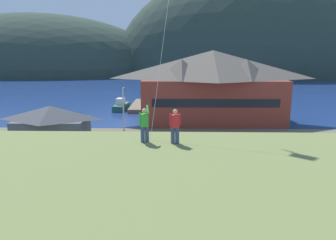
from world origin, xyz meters
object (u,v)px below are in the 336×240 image
moored_boat_outer_mooring (158,107)px  person_kite_flyer (145,124)px  wharf_dock (141,106)px  parked_car_mid_row_center (117,173)px  parked_car_front_row_red (293,150)px  parked_car_lone_by_shed (105,147)px  moored_boat_wharfside (121,106)px  parked_car_front_row_end (169,144)px  person_companion (175,125)px  storage_shed_near_lot (52,127)px  parking_light_pole (124,112)px  harbor_lodge (212,84)px

moored_boat_outer_mooring → person_kite_flyer: size_ratio=3.51×
wharf_dock → parked_car_mid_row_center: 34.55m
wharf_dock → parked_car_front_row_red: parked_car_front_row_red is taller
parked_car_lone_by_shed → parked_car_mid_row_center: same height
moored_boat_wharfside → moored_boat_outer_mooring: same height
parked_car_front_row_end → parked_car_lone_by_shed: same height
parked_car_front_row_end → parked_car_lone_by_shed: (-6.26, -1.09, 0.00)m
person_kite_flyer → person_companion: size_ratio=1.07×
person_kite_flyer → person_companion: person_kite_flyer is taller
storage_shed_near_lot → person_kite_flyer: person_kite_flyer is taller
moored_boat_wharfside → parking_light_pole: size_ratio=0.92×
parked_car_lone_by_shed → parked_car_front_row_red: size_ratio=1.03×
storage_shed_near_lot → parking_light_pole: size_ratio=1.27×
parked_car_lone_by_shed → person_kite_flyer: (5.39, -14.04, 5.66)m
parked_car_lone_by_shed → person_kite_flyer: bearing=-69.0°
parked_car_front_row_end → parked_car_front_row_red: size_ratio=1.01×
harbor_lodge → moored_boat_outer_mooring: size_ratio=3.27×
harbor_lodge → storage_shed_near_lot: bearing=-143.5°
harbor_lodge → parked_car_lone_by_shed: (-12.27, -16.16, -4.49)m
harbor_lodge → person_companion: (-5.35, -30.40, 1.15)m
wharf_dock → person_kite_flyer: size_ratio=6.56×
moored_boat_wharfside → parked_car_front_row_red: (21.01, -25.70, 0.34)m
wharf_dock → person_companion: person_companion is taller
storage_shed_near_lot → wharf_dock: bearing=75.3°
parked_car_front_row_red → parked_car_front_row_end: bearing=172.7°
harbor_lodge → storage_shed_near_lot: (-18.46, -13.67, -3.12)m
parked_car_lone_by_shed → parked_car_mid_row_center: size_ratio=1.02×
wharf_dock → person_kite_flyer: 42.64m
parked_car_lone_by_shed → parking_light_pole: bearing=74.7°
moored_boat_wharfside → moored_boat_outer_mooring: 6.59m
moored_boat_wharfside → parked_car_front_row_end: moored_boat_wharfside is taller
moored_boat_outer_mooring → parked_car_front_row_end: 23.86m
person_kite_flyer → parked_car_front_row_end: bearing=86.7°
parking_light_pole → person_companion: person_companion is taller
storage_shed_near_lot → person_companion: (13.11, -16.73, 4.27)m
parked_car_front_row_red → parking_light_pole: 17.93m
storage_shed_near_lot → wharf_dock: (6.64, 25.34, -2.09)m
parked_car_lone_by_shed → person_companion: person_companion is taller
moored_boat_outer_mooring → person_companion: bearing=-85.5°
parked_car_mid_row_center → person_kite_flyer: bearing=-68.3°
person_kite_flyer → moored_boat_outer_mooring: bearing=92.3°
storage_shed_near_lot → parked_car_front_row_end: size_ratio=1.87×
parked_car_front_row_end → parked_car_mid_row_center: 8.63m
parking_light_pole → parked_car_front_row_end: bearing=-33.2°
moored_boat_wharfside → parked_car_mid_row_center: bearing=-80.7°
parked_car_lone_by_shed → person_companion: size_ratio=2.48×
harbor_lodge → wharf_dock: harbor_lodge is taller
moored_boat_wharfside → parked_car_front_row_end: (9.02, -24.17, 0.34)m
parked_car_mid_row_center → parking_light_pole: size_ratio=0.68×
parked_car_lone_by_shed → moored_boat_outer_mooring: bearing=81.2°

